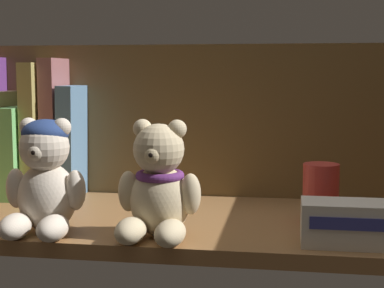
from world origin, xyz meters
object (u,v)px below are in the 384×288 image
at_px(pillar_candle, 321,194).
at_px(book_3, 7,143).
at_px(book_7, 74,141).
at_px(teddy_bear_larger, 45,179).
at_px(teddy_bear_smaller, 158,188).
at_px(small_product_box, 351,223).
at_px(book_5, 41,130).
at_px(book_4, 23,150).
at_px(book_6, 57,128).

bearing_deg(pillar_candle, book_3, 166.59).
height_order(book_7, teddy_bear_larger, book_7).
bearing_deg(teddy_bear_smaller, book_7, 130.34).
bearing_deg(small_product_box, book_5, 155.17).
bearing_deg(book_3, teddy_bear_larger, -54.43).
relative_size(book_5, small_product_box, 1.88).
xyz_separation_m(book_5, small_product_box, (0.49, -0.23, -0.08)).
bearing_deg(book_7, book_5, 180.00).
distance_m(book_4, pillar_candle, 0.51).
xyz_separation_m(book_3, book_4, (0.03, 0.00, -0.01)).
relative_size(book_4, small_product_box, 1.27).
relative_size(book_6, small_product_box, 1.95).
height_order(teddy_bear_larger, small_product_box, teddy_bear_larger).
xyz_separation_m(book_3, book_5, (0.06, 0.00, 0.02)).
bearing_deg(teddy_bear_larger, book_5, 114.10).
height_order(book_3, book_5, book_5).
bearing_deg(teddy_bear_larger, book_3, 125.57).
bearing_deg(pillar_candle, small_product_box, -73.40).
distance_m(teddy_bear_smaller, small_product_box, 0.24).
bearing_deg(pillar_candle, book_6, 163.90).
xyz_separation_m(book_3, book_6, (0.09, 0.00, 0.03)).
bearing_deg(small_product_box, pillar_candle, 106.60).
height_order(book_7, teddy_bear_smaller, book_7).
xyz_separation_m(book_5, book_6, (0.03, 0.00, 0.00)).
relative_size(book_3, book_6, 0.76).
bearing_deg(book_7, book_4, 180.00).
height_order(book_4, pillar_candle, book_4).
relative_size(book_4, pillar_candle, 1.83).
relative_size(book_7, teddy_bear_larger, 1.25).
height_order(book_5, small_product_box, book_5).
bearing_deg(teddy_bear_smaller, small_product_box, 0.93).
bearing_deg(book_6, book_3, 180.00).
bearing_deg(book_6, book_7, 0.00).
bearing_deg(pillar_candle, book_5, 164.85).
bearing_deg(book_6, teddy_bear_smaller, -45.68).
bearing_deg(book_4, book_5, 0.00).
bearing_deg(pillar_candle, teddy_bear_larger, -163.26).
xyz_separation_m(teddy_bear_smaller, pillar_candle, (0.21, 0.11, -0.02)).
xyz_separation_m(book_6, teddy_bear_smaller, (0.22, -0.23, -0.05)).
height_order(book_3, pillar_candle, book_3).
relative_size(book_4, teddy_bear_larger, 1.01).
height_order(book_6, teddy_bear_smaller, book_6).
distance_m(book_4, teddy_bear_larger, 0.27).
relative_size(book_7, pillar_candle, 2.25).
height_order(book_3, teddy_bear_smaller, book_3).
height_order(book_6, book_7, book_6).
distance_m(book_4, book_7, 0.09).
distance_m(book_4, small_product_box, 0.57).
xyz_separation_m(book_6, small_product_box, (0.46, -0.23, -0.09)).
bearing_deg(book_3, book_7, 0.00).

